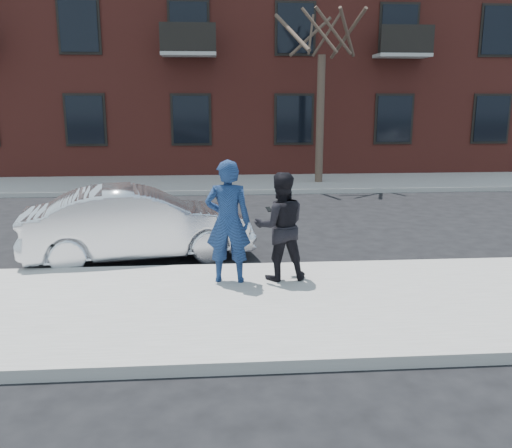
{
  "coord_description": "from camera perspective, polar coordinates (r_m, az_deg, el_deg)",
  "views": [
    {
      "loc": [
        0.92,
        -7.32,
        2.89
      ],
      "look_at": [
        1.52,
        0.4,
        1.12
      ],
      "focal_mm": 38.0,
      "sensor_mm": 36.0,
      "label": 1
    }
  ],
  "objects": [
    {
      "name": "street_tree",
      "position": [
        18.85,
        7.04,
        20.83
      ],
      "size": [
        3.6,
        3.6,
        6.8
      ],
      "color": "#382A21",
      "rests_on": "far_sidewalk"
    },
    {
      "name": "near_curb",
      "position": [
        9.35,
        -9.89,
        -4.84
      ],
      "size": [
        50.0,
        0.1,
        0.15
      ],
      "primitive_type": "cube",
      "color": "#999691",
      "rests_on": "ground"
    },
    {
      "name": "near_sidewalk",
      "position": [
        7.66,
        -11.14,
        -8.92
      ],
      "size": [
        50.0,
        3.5,
        0.15
      ],
      "primitive_type": "cube",
      "color": "gray",
      "rests_on": "ground"
    },
    {
      "name": "man_hoodie",
      "position": [
        8.22,
        -2.97,
        0.26
      ],
      "size": [
        0.73,
        0.55,
        1.89
      ],
      "rotation": [
        0.0,
        0.0,
        3.04
      ],
      "color": "navy",
      "rests_on": "near_sidewalk"
    },
    {
      "name": "far_sidewalk",
      "position": [
        18.8,
        -7.19,
        4.18
      ],
      "size": [
        50.0,
        3.5,
        0.15
      ],
      "primitive_type": "cube",
      "color": "gray",
      "rests_on": "ground"
    },
    {
      "name": "far_curb",
      "position": [
        17.03,
        -7.46,
        3.26
      ],
      "size": [
        50.0,
        0.1,
        0.15
      ],
      "primitive_type": "cube",
      "color": "#999691",
      "rests_on": "ground"
    },
    {
      "name": "silver_sedan",
      "position": [
        10.19,
        -12.23,
        0.05
      ],
      "size": [
        4.31,
        2.21,
        1.35
      ],
      "primitive_type": "imported",
      "rotation": [
        0.0,
        0.0,
        1.77
      ],
      "color": "silver",
      "rests_on": "ground"
    },
    {
      "name": "ground",
      "position": [
        7.92,
        -10.91,
        -8.76
      ],
      "size": [
        100.0,
        100.0,
        0.0
      ],
      "primitive_type": "plane",
      "color": "black",
      "rests_on": "ground"
    },
    {
      "name": "apartment_building",
      "position": [
        25.55,
        -2.08,
        20.23
      ],
      "size": [
        24.3,
        10.3,
        12.3
      ],
      "color": "maroon",
      "rests_on": "ground"
    },
    {
      "name": "man_peacoat",
      "position": [
        8.36,
        2.57,
        -0.25
      ],
      "size": [
        0.86,
        0.69,
        1.68
      ],
      "rotation": [
        0.0,
        0.0,
        3.21
      ],
      "color": "black",
      "rests_on": "near_sidewalk"
    }
  ]
}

